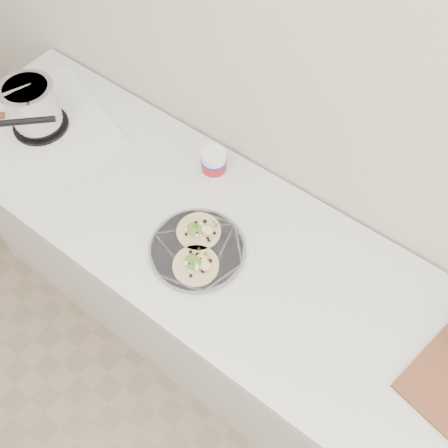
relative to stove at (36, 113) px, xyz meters
The scene contains 4 objects.
counter 1.04m from the stove, ahead, with size 2.44×0.66×0.90m.
stove is the anchor object (origin of this frame).
taco_plate 0.79m from the stove, ahead, with size 0.31×0.31×0.04m.
tub 0.68m from the stove, 18.81° to the left, with size 0.09×0.09×0.20m.
Camera 1 is at (0.43, 0.76, 2.27)m, focal length 40.00 mm.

